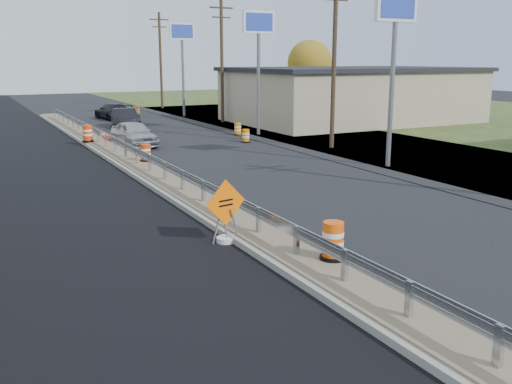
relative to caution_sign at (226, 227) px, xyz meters
name	(u,v)px	position (x,y,z in m)	size (l,w,h in m)	color
ground	(204,207)	(0.90, 3.79, -0.45)	(140.00, 140.00, 0.00)	black
milled_overlay	(31,169)	(-3.50, 13.79, -0.44)	(7.20, 120.00, 0.01)	black
median	(137,166)	(0.90, 11.79, -0.34)	(1.60, 55.00, 0.23)	gray
guardrail	(131,150)	(0.90, 12.79, 0.28)	(0.10, 46.15, 0.72)	silver
retail_building_near	(351,94)	(21.89, 23.79, 1.71)	(18.50, 12.50, 4.27)	tan
pylon_sign_south	(395,23)	(11.40, 6.79, 6.03)	(2.20, 0.30, 7.90)	slate
pylon_sign_mid	(258,34)	(11.40, 19.79, 6.03)	(2.20, 0.30, 7.90)	slate
pylon_sign_north	(182,40)	(11.40, 33.79, 6.03)	(2.20, 0.30, 7.90)	slate
utility_pole_smid	(334,58)	(12.40, 12.79, 4.49)	(1.90, 0.26, 9.40)	#473523
utility_pole_nmid	(222,59)	(12.40, 27.79, 4.49)	(1.90, 0.26, 9.40)	#473523
utility_pole_north	(161,59)	(12.40, 42.79, 4.49)	(1.90, 0.26, 9.40)	#473523
tree_far_yellow	(310,63)	(26.90, 37.79, 4.09)	(4.62, 4.62, 6.86)	#473523
caution_sign	(226,227)	(0.00, 0.00, 0.00)	(1.26, 0.53, 1.77)	white
barrel_median_near	(333,241)	(1.45, -2.97, 0.22)	(0.63, 0.63, 0.92)	black
barrel_median_mid	(146,153)	(1.45, 12.21, 0.17)	(0.55, 0.55, 0.80)	black
barrel_median_far	(88,134)	(0.35, 20.01, 0.24)	(0.66, 0.66, 0.96)	black
barrel_shoulder_near	(246,136)	(9.06, 16.99, -0.07)	(0.54, 0.54, 0.79)	black
barrel_shoulder_mid	(238,129)	(10.10, 20.24, -0.07)	(0.55, 0.55, 0.80)	black
barrel_shoulder_far	(137,111)	(7.90, 36.33, -0.06)	(0.55, 0.55, 0.81)	black
car_silver	(134,134)	(2.70, 18.63, 0.27)	(1.69, 4.20, 1.43)	#BBBBC0
car_dark_mid	(125,118)	(4.64, 27.83, 0.24)	(1.47, 4.20, 1.38)	black
car_dark_far	(113,111)	(5.27, 34.21, 0.22)	(1.88, 4.64, 1.35)	black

